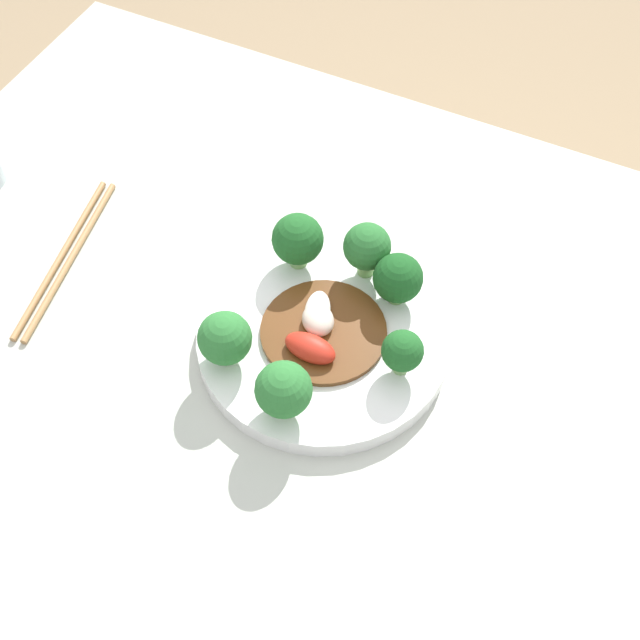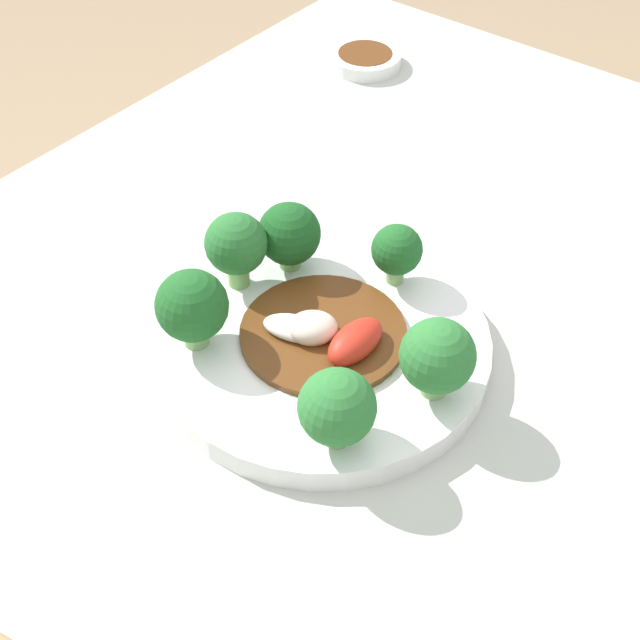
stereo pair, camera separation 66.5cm
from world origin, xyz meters
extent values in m
plane|color=#9E8460|center=(0.00, 0.00, 0.00)|extent=(8.00, 8.00, 0.00)
cube|color=#B7BCAD|center=(0.00, 0.00, 0.35)|extent=(1.08, 0.86, 0.71)
cylinder|color=white|center=(0.00, -0.05, 0.72)|extent=(0.25, 0.25, 0.02)
cylinder|color=#89B76B|center=(0.06, -0.12, 0.74)|extent=(0.02, 0.02, 0.02)
sphere|color=#1E5B23|center=(0.06, -0.12, 0.77)|extent=(0.05, 0.05, 0.05)
cylinder|color=#89B76B|center=(-0.01, 0.05, 0.74)|extent=(0.02, 0.02, 0.01)
sphere|color=#2D7533|center=(-0.01, 0.05, 0.77)|extent=(0.05, 0.05, 0.05)
cylinder|color=#89B76B|center=(0.07, 0.02, 0.74)|extent=(0.02, 0.02, 0.01)
sphere|color=#2D7533|center=(0.07, 0.02, 0.76)|extent=(0.05, 0.05, 0.05)
cylinder|color=#89B76B|center=(-0.09, -0.04, 0.74)|extent=(0.01, 0.01, 0.02)
sphere|color=#1E5B23|center=(-0.09, -0.04, 0.76)|extent=(0.04, 0.04, 0.04)
cylinder|color=#7AAD5B|center=(-0.05, -0.12, 0.74)|extent=(0.02, 0.02, 0.01)
sphere|color=#19511E|center=(-0.05, -0.12, 0.76)|extent=(0.05, 0.05, 0.05)
cylinder|color=#7AAD5B|center=(-0.01, -0.14, 0.74)|extent=(0.02, 0.02, 0.02)
sphere|color=#286B2D|center=(-0.01, -0.14, 0.77)|extent=(0.05, 0.05, 0.05)
cylinder|color=#5B3314|center=(0.00, -0.05, 0.73)|extent=(0.13, 0.13, 0.01)
ellipsoid|color=red|center=(0.00, -0.02, 0.74)|extent=(0.05, 0.03, 0.02)
ellipsoid|color=silver|center=(0.01, -0.06, 0.74)|extent=(0.04, 0.06, 0.01)
ellipsoid|color=beige|center=(0.01, -0.05, 0.74)|extent=(0.05, 0.05, 0.02)
cylinder|color=#AD7F4C|center=(0.31, -0.02, 0.71)|extent=(0.05, 0.23, 0.01)
cylinder|color=#AD7F4C|center=(0.29, -0.03, 0.71)|extent=(0.05, 0.23, 0.01)
camera|label=1|loc=(-0.22, 0.42, 1.46)|focal=50.00mm
camera|label=2|loc=(0.37, 0.24, 1.21)|focal=50.00mm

